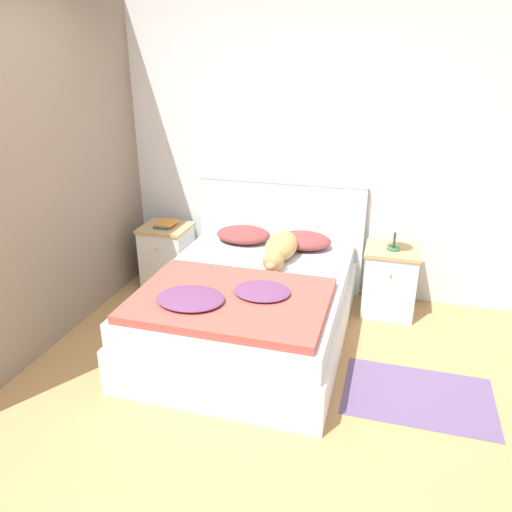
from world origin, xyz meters
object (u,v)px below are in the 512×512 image
(bed, at_px, (249,308))
(pillow_right, at_px, (303,240))
(book_stack, at_px, (166,224))
(table_lamp, at_px, (396,222))
(dog, at_px, (280,248))
(pillow_left, at_px, (243,235))
(nightstand_right, at_px, (390,281))
(nightstand_left, at_px, (168,255))

(bed, xyz_separation_m, pillow_right, (0.27, 0.73, 0.33))
(book_stack, relative_size, table_lamp, 0.71)
(dog, xyz_separation_m, book_stack, (-1.18, 0.32, -0.00))
(bed, xyz_separation_m, pillow_left, (-0.27, 0.73, 0.33))
(bed, bearing_deg, dog, 70.87)
(nightstand_right, relative_size, dog, 0.82)
(bed, relative_size, nightstand_right, 3.26)
(dog, bearing_deg, pillow_left, 142.99)
(nightstand_right, xyz_separation_m, dog, (-0.89, -0.31, 0.32))
(nightstand_right, height_order, pillow_left, pillow_left)
(pillow_right, bearing_deg, book_stack, 179.66)
(nightstand_right, bearing_deg, nightstand_left, 180.00)
(pillow_left, height_order, book_stack, pillow_left)
(nightstand_right, relative_size, pillow_left, 1.21)
(pillow_left, distance_m, dog, 0.52)
(pillow_left, xyz_separation_m, table_lamp, (1.31, -0.02, 0.25))
(pillow_right, bearing_deg, pillow_left, 180.00)
(nightstand_right, relative_size, book_stack, 2.66)
(pillow_right, xyz_separation_m, table_lamp, (0.76, -0.02, 0.25))
(bed, distance_m, pillow_right, 0.84)
(nightstand_right, bearing_deg, pillow_left, 179.87)
(dog, distance_m, book_stack, 1.22)
(nightstand_right, distance_m, table_lamp, 0.53)
(book_stack, bearing_deg, bed, -35.45)
(nightstand_left, height_order, pillow_left, pillow_left)
(pillow_right, height_order, dog, dog)
(nightstand_left, height_order, dog, dog)
(pillow_left, xyz_separation_m, dog, (0.42, -0.31, 0.03))
(pillow_left, relative_size, book_stack, 2.21)
(nightstand_left, xyz_separation_m, pillow_right, (1.31, 0.00, 0.29))
(bed, bearing_deg, pillow_right, 69.52)
(table_lamp, bearing_deg, nightstand_left, 179.39)
(dog, bearing_deg, bed, -109.13)
(dog, distance_m, table_lamp, 0.96)
(bed, relative_size, pillow_left, 3.92)
(pillow_right, bearing_deg, bed, -110.48)
(pillow_right, distance_m, table_lamp, 0.80)
(table_lamp, bearing_deg, bed, -145.79)
(pillow_left, bearing_deg, bed, -69.52)
(pillow_right, height_order, book_stack, pillow_right)
(pillow_right, relative_size, table_lamp, 1.58)
(nightstand_left, relative_size, book_stack, 2.66)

